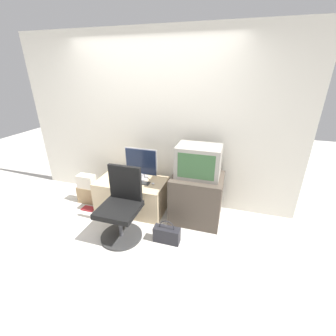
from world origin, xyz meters
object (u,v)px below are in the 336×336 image
object	(u,v)px
crt_tv	(198,161)
cardboard_box_lower	(89,194)
main_monitor	(141,164)
handbag	(167,234)
book	(88,209)
keyboard	(140,182)
office_chair	(121,209)
mouse	(153,184)

from	to	relation	value
crt_tv	cardboard_box_lower	size ratio (longest dim) A/B	1.75
main_monitor	handbag	size ratio (longest dim) A/B	1.50
crt_tv	book	xyz separation A→B (m)	(-1.68, -0.29, -0.91)
main_monitor	keyboard	xyz separation A→B (m)	(0.03, -0.16, -0.23)
keyboard	office_chair	size ratio (longest dim) A/B	0.33
mouse	cardboard_box_lower	world-z (taller)	mouse
keyboard	mouse	distance (m)	0.21
crt_tv	book	size ratio (longest dim) A/B	2.93
main_monitor	mouse	world-z (taller)	main_monitor
handbag	book	bearing A→B (deg)	166.83
office_chair	handbag	world-z (taller)	office_chair
main_monitor	handbag	xyz separation A→B (m)	(0.63, -0.71, -0.62)
office_chair	cardboard_box_lower	world-z (taller)	office_chair
mouse	handbag	xyz separation A→B (m)	(0.38, -0.56, -0.40)
crt_tv	office_chair	world-z (taller)	crt_tv
main_monitor	book	distance (m)	1.13
office_chair	mouse	bearing A→B (deg)	69.76
mouse	handbag	distance (m)	0.79
mouse	office_chair	world-z (taller)	office_chair
crt_tv	book	bearing A→B (deg)	-170.26
main_monitor	keyboard	bearing A→B (deg)	-78.52
book	main_monitor	bearing A→B (deg)	25.25
keyboard	book	distance (m)	0.98
mouse	book	world-z (taller)	mouse
office_chair	handbag	bearing A→B (deg)	3.13
keyboard	handbag	bearing A→B (deg)	-42.68
crt_tv	book	world-z (taller)	crt_tv
book	cardboard_box_lower	bearing A→B (deg)	120.07
mouse	crt_tv	distance (m)	0.77
keyboard	cardboard_box_lower	xyz separation A→B (m)	(-0.94, -0.01, -0.36)
mouse	office_chair	bearing A→B (deg)	-110.24
keyboard	office_chair	world-z (taller)	office_chair
mouse	handbag	world-z (taller)	mouse
crt_tv	office_chair	distance (m)	1.20
main_monitor	crt_tv	bearing A→B (deg)	-5.52
main_monitor	cardboard_box_lower	bearing A→B (deg)	-169.30
main_monitor	cardboard_box_lower	xyz separation A→B (m)	(-0.91, -0.17, -0.59)
main_monitor	office_chair	xyz separation A→B (m)	(0.02, -0.74, -0.33)
keyboard	cardboard_box_lower	bearing A→B (deg)	-179.14
mouse	crt_tv	world-z (taller)	crt_tv
mouse	handbag	bearing A→B (deg)	-55.47
keyboard	cardboard_box_lower	world-z (taller)	keyboard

